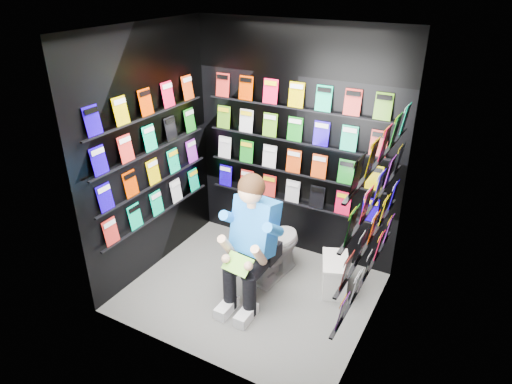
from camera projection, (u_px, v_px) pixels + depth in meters
The scene contains 14 objects.
floor at pixel (251, 292), 4.76m from camera, with size 2.40×2.40×0.00m, color slate.
ceiling at pixel (249, 29), 3.61m from camera, with size 2.40×2.40×0.00m, color white.
wall_back at pixel (295, 145), 4.97m from camera, with size 2.40×0.04×2.60m, color black.
wall_front at pixel (184, 228), 3.40m from camera, with size 2.40×0.04×2.60m, color black.
wall_left at pixel (149, 155), 4.70m from camera, with size 0.04×2.00×2.60m, color black.
wall_right at pixel (380, 209), 3.66m from camera, with size 0.04×2.00×2.60m, color black.
comics_back at pixel (294, 145), 4.94m from camera, with size 2.10×0.06×1.37m, color red, non-canonical shape.
comics_left at pixel (151, 155), 4.69m from camera, with size 0.06×1.70×1.37m, color red, non-canonical shape.
comics_right at pixel (376, 207), 3.67m from camera, with size 0.06×1.70×1.37m, color red, non-canonical shape.
toilet at pixel (273, 245), 4.88m from camera, with size 0.42×0.75×0.73m, color white.
longbox at pixel (334, 276), 4.74m from camera, with size 0.24×0.43×0.33m, color silver.
longbox_lid at pixel (336, 261), 4.66m from camera, with size 0.26×0.46×0.03m, color silver.
reader at pixel (256, 226), 4.39m from camera, with size 0.57×0.83×1.54m, color blue, non-canonical shape.
held_comic at pixel (238, 264), 4.21m from camera, with size 0.28×0.01×0.19m, color green.
Camera 1 is at (1.88, -3.30, 3.05)m, focal length 32.00 mm.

